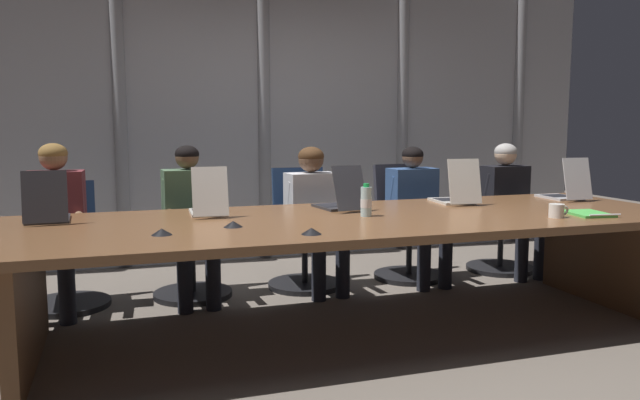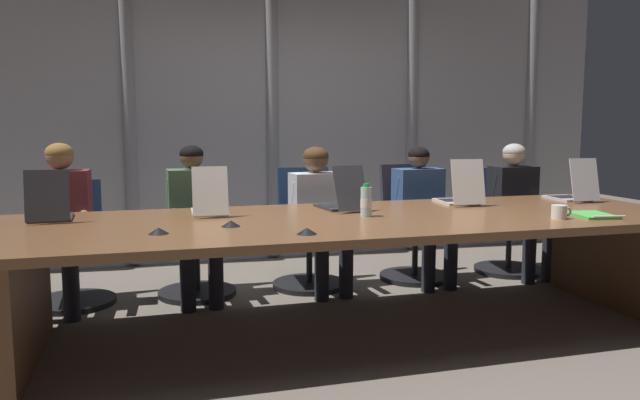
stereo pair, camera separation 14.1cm
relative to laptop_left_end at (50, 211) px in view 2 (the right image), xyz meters
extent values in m
plane|color=#6B6056|center=(1.85, -0.38, -0.80)|extent=(13.95, 13.95, 0.00)
cube|color=brown|center=(1.85, -0.38, -0.09)|extent=(4.38, 1.44, 0.05)
cube|color=black|center=(1.85, -0.38, -0.15)|extent=(3.72, 0.10, 0.06)
cube|color=brown|center=(-0.09, -0.38, -0.46)|extent=(0.08, 1.23, 0.69)
cube|color=brown|center=(3.79, -0.38, -0.46)|extent=(0.08, 1.23, 0.69)
cube|color=#B2B2B7|center=(1.85, 1.98, 0.71)|extent=(6.98, 0.10, 3.03)
cylinder|color=gray|center=(0.45, 1.93, 0.71)|extent=(0.12, 0.12, 2.96)
cylinder|color=gray|center=(1.77, 1.93, 0.71)|extent=(0.12, 0.12, 2.96)
cylinder|color=gray|center=(3.24, 1.93, 0.71)|extent=(0.12, 0.12, 2.96)
cylinder|color=gray|center=(4.66, 1.93, 0.71)|extent=(0.12, 0.12, 2.96)
cube|color=#2D2D33|center=(0.00, 0.06, -0.05)|extent=(0.26, 0.33, 0.02)
cube|color=black|center=(0.00, 0.08, -0.04)|extent=(0.21, 0.18, 0.00)
cube|color=#2D2D33|center=(0.01, -0.13, 0.11)|extent=(0.25, 0.07, 0.30)
cube|color=black|center=(0.01, -0.12, 0.11)|extent=(0.22, 0.06, 0.27)
cube|color=beige|center=(0.96, 0.05, -0.05)|extent=(0.23, 0.34, 0.02)
cube|color=black|center=(0.96, 0.08, -0.04)|extent=(0.19, 0.19, 0.00)
cube|color=beige|center=(0.95, -0.15, 0.11)|extent=(0.22, 0.10, 0.30)
cube|color=black|center=(0.95, -0.15, 0.11)|extent=(0.20, 0.08, 0.27)
cube|color=#2D2D33|center=(1.84, 0.04, -0.05)|extent=(0.26, 0.35, 0.02)
cube|color=black|center=(1.83, 0.07, -0.04)|extent=(0.21, 0.20, 0.00)
cube|color=#2D2D33|center=(1.86, -0.17, 0.10)|extent=(0.23, 0.14, 0.29)
cube|color=black|center=(1.86, -0.17, 0.10)|extent=(0.21, 0.12, 0.26)
cube|color=beige|center=(2.77, 0.08, -0.05)|extent=(0.27, 0.36, 0.02)
cube|color=black|center=(2.77, 0.10, -0.04)|extent=(0.22, 0.21, 0.00)
cube|color=beige|center=(2.75, -0.13, 0.11)|extent=(0.25, 0.10, 0.32)
cube|color=black|center=(2.75, -0.12, 0.12)|extent=(0.22, 0.09, 0.28)
cube|color=#BCBCC1|center=(3.70, 0.03, -0.05)|extent=(0.24, 0.35, 0.02)
cube|color=black|center=(3.70, 0.05, -0.04)|extent=(0.20, 0.19, 0.00)
cube|color=#BCBCC1|center=(3.69, -0.18, 0.11)|extent=(0.23, 0.10, 0.31)
cube|color=black|center=(3.69, -0.17, 0.11)|extent=(0.20, 0.08, 0.28)
cube|color=navy|center=(0.03, 0.75, -0.38)|extent=(0.50, 0.50, 0.08)
cube|color=navy|center=(0.02, 0.97, -0.12)|extent=(0.44, 0.13, 0.44)
cylinder|color=#262628|center=(0.03, 0.75, -0.59)|extent=(0.05, 0.05, 0.34)
cylinder|color=black|center=(0.03, 0.75, -0.78)|extent=(0.60, 0.60, 0.04)
cube|color=navy|center=(0.93, 0.75, -0.38)|extent=(0.51, 0.51, 0.08)
cube|color=navy|center=(0.94, 0.97, -0.11)|extent=(0.44, 0.14, 0.48)
cylinder|color=#262628|center=(0.93, 0.75, -0.59)|extent=(0.05, 0.05, 0.34)
cylinder|color=black|center=(0.93, 0.75, -0.78)|extent=(0.60, 0.60, 0.04)
cube|color=navy|center=(1.83, 0.75, -0.38)|extent=(0.50, 0.50, 0.08)
cube|color=navy|center=(1.84, 0.97, -0.09)|extent=(0.44, 0.14, 0.50)
cylinder|color=#262628|center=(1.83, 0.75, -0.59)|extent=(0.05, 0.05, 0.34)
cylinder|color=black|center=(1.83, 0.75, -0.78)|extent=(0.60, 0.60, 0.04)
cube|color=#2D2D38|center=(2.76, 0.75, -0.38)|extent=(0.52, 0.52, 0.08)
cube|color=#2D2D38|center=(2.75, 0.97, -0.09)|extent=(0.44, 0.15, 0.52)
cylinder|color=#262628|center=(2.76, 0.75, -0.59)|extent=(0.05, 0.05, 0.34)
cylinder|color=black|center=(2.76, 0.75, -0.78)|extent=(0.60, 0.60, 0.04)
cube|color=navy|center=(3.68, 0.75, -0.38)|extent=(0.55, 0.55, 0.08)
cube|color=navy|center=(3.71, 0.97, -0.11)|extent=(0.44, 0.18, 0.46)
cylinder|color=#262628|center=(3.68, 0.75, -0.59)|extent=(0.05, 0.05, 0.34)
cylinder|color=black|center=(3.68, 0.75, -0.78)|extent=(0.60, 0.60, 0.04)
cube|color=brown|center=(-0.02, 0.73, -0.08)|extent=(0.40, 0.24, 0.54)
sphere|color=#8C6647|center=(-0.02, 0.73, 0.29)|extent=(0.19, 0.19, 0.19)
ellipsoid|color=olive|center=(-0.02, 0.73, 0.32)|extent=(0.20, 0.20, 0.14)
cylinder|color=brown|center=(0.15, 0.72, 0.00)|extent=(0.08, 0.14, 0.27)
cylinder|color=#8C6647|center=(0.13, 0.51, -0.12)|extent=(0.08, 0.30, 0.06)
cylinder|color=brown|center=(-0.18, 0.74, 0.00)|extent=(0.08, 0.14, 0.27)
cylinder|color=#8C6647|center=(-0.20, 0.53, -0.12)|extent=(0.08, 0.30, 0.06)
cylinder|color=#262833|center=(0.07, 0.53, -0.37)|extent=(0.15, 0.41, 0.13)
cylinder|color=#262833|center=(0.06, 0.35, -0.58)|extent=(0.11, 0.11, 0.44)
cylinder|color=#262833|center=(-0.13, 0.54, -0.37)|extent=(0.15, 0.41, 0.13)
cylinder|color=#262833|center=(-0.14, 0.36, -0.58)|extent=(0.11, 0.11, 0.44)
cube|color=#4C6B4C|center=(0.90, 0.73, -0.08)|extent=(0.38, 0.24, 0.53)
sphere|color=brown|center=(0.90, 0.73, 0.27)|extent=(0.18, 0.18, 0.18)
ellipsoid|color=black|center=(0.90, 0.73, 0.30)|extent=(0.18, 0.18, 0.13)
cylinder|color=#4C6B4C|center=(1.06, 0.74, -0.01)|extent=(0.08, 0.14, 0.27)
cylinder|color=brown|center=(1.07, 0.53, -0.13)|extent=(0.08, 0.30, 0.06)
cylinder|color=#4C6B4C|center=(0.75, 0.72, -0.01)|extent=(0.08, 0.14, 0.27)
cylinder|color=brown|center=(0.76, 0.51, -0.13)|extent=(0.08, 0.30, 0.06)
cylinder|color=#262833|center=(1.02, 0.54, -0.37)|extent=(0.15, 0.41, 0.13)
cylinder|color=#262833|center=(1.03, 0.36, -0.58)|extent=(0.11, 0.11, 0.44)
cylinder|color=#262833|center=(0.82, 0.53, -0.37)|extent=(0.15, 0.41, 0.13)
cylinder|color=#262833|center=(0.83, 0.35, -0.58)|extent=(0.11, 0.11, 0.44)
cube|color=silver|center=(1.88, 0.73, -0.11)|extent=(0.42, 0.26, 0.48)
sphere|color=brown|center=(1.88, 0.73, 0.24)|extent=(0.20, 0.20, 0.20)
ellipsoid|color=#472D19|center=(1.88, 0.73, 0.26)|extent=(0.21, 0.21, 0.15)
cylinder|color=silver|center=(2.04, 0.75, -0.06)|extent=(0.08, 0.14, 0.27)
cylinder|color=brown|center=(2.06, 0.54, -0.18)|extent=(0.09, 0.30, 0.06)
cylinder|color=silver|center=(1.71, 0.71, -0.06)|extent=(0.08, 0.14, 0.27)
cylinder|color=brown|center=(1.73, 0.51, -0.18)|extent=(0.09, 0.30, 0.06)
cylinder|color=#262833|center=(2.00, 0.54, -0.37)|extent=(0.17, 0.41, 0.13)
cylinder|color=#262833|center=(2.01, 0.36, -0.58)|extent=(0.11, 0.11, 0.44)
cylinder|color=#262833|center=(1.80, 0.52, -0.37)|extent=(0.17, 0.41, 0.13)
cylinder|color=#262833|center=(1.81, 0.34, -0.58)|extent=(0.11, 0.11, 0.44)
cube|color=#335184|center=(2.77, 0.73, -0.10)|extent=(0.41, 0.24, 0.49)
sphere|color=brown|center=(2.77, 0.73, 0.24)|extent=(0.18, 0.18, 0.18)
ellipsoid|color=black|center=(2.77, 0.73, 0.26)|extent=(0.18, 0.18, 0.13)
cylinder|color=#335184|center=(2.94, 0.74, -0.04)|extent=(0.08, 0.14, 0.27)
cylinder|color=brown|center=(2.95, 0.53, -0.16)|extent=(0.08, 0.30, 0.06)
cylinder|color=#335184|center=(2.60, 0.72, -0.04)|extent=(0.08, 0.14, 0.27)
cylinder|color=brown|center=(2.62, 0.51, -0.16)|extent=(0.08, 0.30, 0.06)
cylinder|color=#262833|center=(2.88, 0.54, -0.37)|extent=(0.15, 0.41, 0.13)
cylinder|color=#262833|center=(2.89, 0.36, -0.58)|extent=(0.11, 0.11, 0.44)
cylinder|color=#262833|center=(2.68, 0.53, -0.37)|extent=(0.15, 0.41, 0.13)
cylinder|color=#262833|center=(2.70, 0.35, -0.58)|extent=(0.11, 0.11, 0.44)
cube|color=black|center=(3.68, 0.73, -0.10)|extent=(0.41, 0.25, 0.49)
sphere|color=beige|center=(3.68, 0.73, 0.25)|extent=(0.19, 0.19, 0.19)
ellipsoid|color=#B2ADA8|center=(3.68, 0.73, 0.28)|extent=(0.20, 0.20, 0.15)
cylinder|color=black|center=(3.85, 0.74, -0.04)|extent=(0.08, 0.14, 0.27)
cylinder|color=beige|center=(3.86, 0.53, -0.16)|extent=(0.08, 0.30, 0.06)
cylinder|color=black|center=(3.52, 0.72, -0.04)|extent=(0.08, 0.14, 0.27)
cylinder|color=beige|center=(3.53, 0.51, -0.16)|extent=(0.08, 0.30, 0.06)
cylinder|color=#262833|center=(3.80, 0.54, -0.37)|extent=(0.16, 0.41, 0.13)
cylinder|color=#262833|center=(3.81, 0.36, -0.58)|extent=(0.11, 0.11, 0.44)
cylinder|color=#262833|center=(3.60, 0.53, -0.37)|extent=(0.16, 0.41, 0.13)
cylinder|color=#262833|center=(3.61, 0.35, -0.58)|extent=(0.11, 0.11, 0.44)
cylinder|color=silver|center=(1.90, -0.37, 0.03)|extent=(0.07, 0.07, 0.19)
cylinder|color=white|center=(1.90, -0.37, 0.02)|extent=(0.07, 0.07, 0.06)
cylinder|color=green|center=(1.90, -0.37, 0.14)|extent=(0.04, 0.04, 0.02)
cylinder|color=white|center=(3.01, -0.79, -0.02)|extent=(0.09, 0.09, 0.09)
torus|color=white|center=(3.07, -0.79, -0.02)|extent=(0.06, 0.01, 0.06)
cone|color=black|center=(1.38, -0.88, -0.04)|extent=(0.11, 0.11, 0.03)
cone|color=black|center=(0.62, -0.65, -0.04)|extent=(0.11, 0.11, 0.03)
cone|color=black|center=(1.02, -0.52, -0.04)|extent=(0.11, 0.11, 0.03)
cube|color=#4CB74C|center=(3.28, -0.76, -0.05)|extent=(0.27, 0.33, 0.02)
cylinder|color=silver|center=(3.28, -0.91, -0.04)|extent=(0.21, 0.05, 0.01)
camera|label=1|loc=(0.42, -3.97, 0.53)|focal=34.68mm
camera|label=2|loc=(0.55, -4.01, 0.53)|focal=34.68mm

